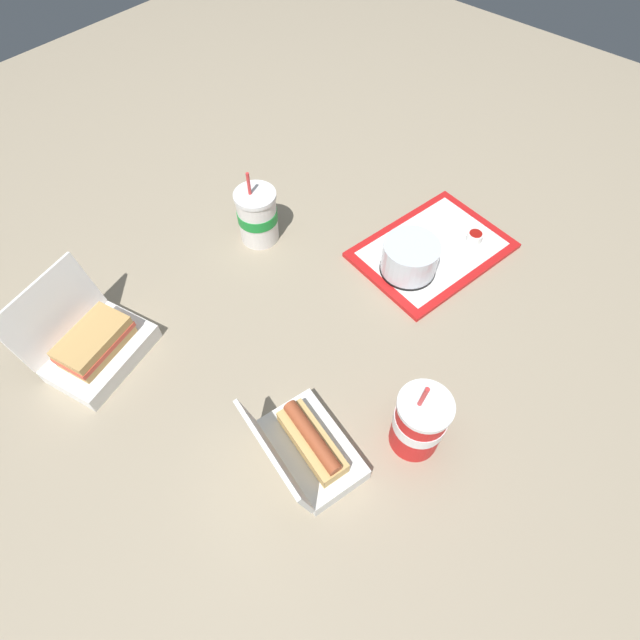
{
  "coord_description": "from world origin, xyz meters",
  "views": [
    {
      "loc": [
        0.5,
        0.44,
        0.92
      ],
      "look_at": [
        0.03,
        0.03,
        0.05
      ],
      "focal_mm": 28.0,
      "sensor_mm": 36.0,
      "label": 1
    }
  ],
  "objects_px": {
    "cake_container": "(410,258)",
    "clamshell_sandwich_left": "(94,345)",
    "soda_cup_front": "(419,422)",
    "ketchup_cup": "(475,237)",
    "food_tray": "(432,250)",
    "plastic_fork": "(468,243)",
    "soda_cup_center": "(257,216)",
    "clamshell_hotdog_right": "(308,448)"
  },
  "relations": [
    {
      "from": "soda_cup_front",
      "to": "ketchup_cup",
      "type": "bearing_deg",
      "value": -160.64
    },
    {
      "from": "cake_container",
      "to": "food_tray",
      "type": "bearing_deg",
      "value": 176.02
    },
    {
      "from": "soda_cup_front",
      "to": "cake_container",
      "type": "bearing_deg",
      "value": -143.01
    },
    {
      "from": "ketchup_cup",
      "to": "soda_cup_front",
      "type": "height_order",
      "value": "soda_cup_front"
    },
    {
      "from": "clamshell_hotdog_right",
      "to": "clamshell_sandwich_left",
      "type": "relative_size",
      "value": 0.95
    },
    {
      "from": "clamshell_hotdog_right",
      "to": "soda_cup_center",
      "type": "distance_m",
      "value": 0.6
    },
    {
      "from": "food_tray",
      "to": "clamshell_sandwich_left",
      "type": "height_order",
      "value": "clamshell_sandwich_left"
    },
    {
      "from": "plastic_fork",
      "to": "soda_cup_center",
      "type": "relative_size",
      "value": 0.55
    },
    {
      "from": "ketchup_cup",
      "to": "soda_cup_center",
      "type": "bearing_deg",
      "value": -51.63
    },
    {
      "from": "clamshell_sandwich_left",
      "to": "clamshell_hotdog_right",
      "type": "bearing_deg",
      "value": 104.93
    },
    {
      "from": "food_tray",
      "to": "soda_cup_center",
      "type": "distance_m",
      "value": 0.44
    },
    {
      "from": "cake_container",
      "to": "soda_cup_center",
      "type": "distance_m",
      "value": 0.39
    },
    {
      "from": "cake_container",
      "to": "clamshell_sandwich_left",
      "type": "distance_m",
      "value": 0.72
    },
    {
      "from": "food_tray",
      "to": "ketchup_cup",
      "type": "relative_size",
      "value": 10.25
    },
    {
      "from": "cake_container",
      "to": "clamshell_hotdog_right",
      "type": "bearing_deg",
      "value": 14.06
    },
    {
      "from": "clamshell_sandwich_left",
      "to": "soda_cup_center",
      "type": "height_order",
      "value": "soda_cup_center"
    },
    {
      "from": "food_tray",
      "to": "cake_container",
      "type": "xyz_separation_m",
      "value": [
        0.1,
        -0.01,
        0.05
      ]
    },
    {
      "from": "food_tray",
      "to": "soda_cup_center",
      "type": "height_order",
      "value": "soda_cup_center"
    },
    {
      "from": "ketchup_cup",
      "to": "plastic_fork",
      "type": "bearing_deg",
      "value": -12.36
    },
    {
      "from": "food_tray",
      "to": "plastic_fork",
      "type": "bearing_deg",
      "value": 140.63
    },
    {
      "from": "plastic_fork",
      "to": "soda_cup_front",
      "type": "bearing_deg",
      "value": 21.05
    },
    {
      "from": "food_tray",
      "to": "plastic_fork",
      "type": "height_order",
      "value": "plastic_fork"
    },
    {
      "from": "clamshell_sandwich_left",
      "to": "soda_cup_front",
      "type": "xyz_separation_m",
      "value": [
        -0.29,
        0.61,
        0.03
      ]
    },
    {
      "from": "food_tray",
      "to": "clamshell_hotdog_right",
      "type": "xyz_separation_m",
      "value": [
        0.6,
        0.12,
        0.03
      ]
    },
    {
      "from": "food_tray",
      "to": "clamshell_hotdog_right",
      "type": "distance_m",
      "value": 0.61
    },
    {
      "from": "cake_container",
      "to": "plastic_fork",
      "type": "xyz_separation_m",
      "value": [
        -0.17,
        0.07,
        -0.04
      ]
    },
    {
      "from": "ketchup_cup",
      "to": "clamshell_hotdog_right",
      "type": "distance_m",
      "value": 0.69
    },
    {
      "from": "cake_container",
      "to": "soda_cup_front",
      "type": "height_order",
      "value": "soda_cup_front"
    },
    {
      "from": "cake_container",
      "to": "soda_cup_front",
      "type": "relative_size",
      "value": 0.64
    },
    {
      "from": "plastic_fork",
      "to": "food_tray",
      "type": "bearing_deg",
      "value": -38.81
    },
    {
      "from": "cake_container",
      "to": "plastic_fork",
      "type": "relative_size",
      "value": 1.23
    },
    {
      "from": "plastic_fork",
      "to": "clamshell_sandwich_left",
      "type": "height_order",
      "value": "clamshell_sandwich_left"
    },
    {
      "from": "food_tray",
      "to": "soda_cup_center",
      "type": "relative_size",
      "value": 2.04
    },
    {
      "from": "food_tray",
      "to": "plastic_fork",
      "type": "distance_m",
      "value": 0.09
    },
    {
      "from": "cake_container",
      "to": "soda_cup_front",
      "type": "bearing_deg",
      "value": 36.99
    },
    {
      "from": "food_tray",
      "to": "soda_cup_front",
      "type": "distance_m",
      "value": 0.51
    },
    {
      "from": "food_tray",
      "to": "plastic_fork",
      "type": "relative_size",
      "value": 3.73
    },
    {
      "from": "food_tray",
      "to": "cake_container",
      "type": "bearing_deg",
      "value": -3.98
    },
    {
      "from": "clamshell_hotdog_right",
      "to": "soda_cup_center",
      "type": "xyz_separation_m",
      "value": [
        -0.35,
        -0.48,
        0.03
      ]
    },
    {
      "from": "cake_container",
      "to": "soda_cup_center",
      "type": "relative_size",
      "value": 0.67
    },
    {
      "from": "ketchup_cup",
      "to": "soda_cup_center",
      "type": "relative_size",
      "value": 0.2
    },
    {
      "from": "cake_container",
      "to": "clamshell_hotdog_right",
      "type": "relative_size",
      "value": 0.58
    }
  ]
}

